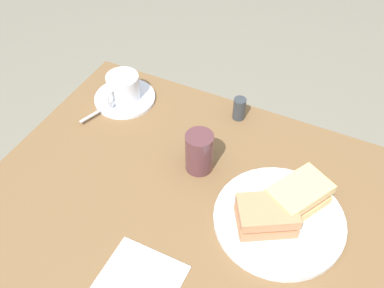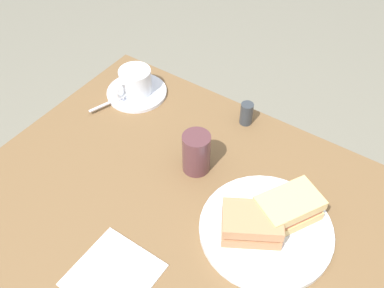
{
  "view_description": "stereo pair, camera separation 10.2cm",
  "coord_description": "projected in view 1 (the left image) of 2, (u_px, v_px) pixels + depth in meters",
  "views": [
    {
      "loc": [
        -0.19,
        0.43,
        1.54
      ],
      "look_at": [
        0.12,
        -0.2,
        0.8
      ],
      "focal_mm": 40.94,
      "sensor_mm": 36.0,
      "label": 1
    },
    {
      "loc": [
        -0.27,
        0.38,
        1.54
      ],
      "look_at": [
        0.12,
        -0.2,
        0.8
      ],
      "focal_mm": 40.94,
      "sensor_mm": 36.0,
      "label": 2
    }
  ],
  "objects": [
    {
      "name": "sandwich_plate",
      "position": [
        279.0,
        219.0,
        0.91
      ],
      "size": [
        0.27,
        0.27,
        0.01
      ],
      "primitive_type": "cylinder",
      "color": "white",
      "rests_on": "dining_table"
    },
    {
      "name": "sandwich_front",
      "position": [
        267.0,
        215.0,
        0.87
      ],
      "size": [
        0.14,
        0.13,
        0.06
      ],
      "color": "#BD7D53",
      "rests_on": "sandwich_plate"
    },
    {
      "name": "napkin",
      "position": [
        137.0,
        284.0,
        0.82
      ],
      "size": [
        0.15,
        0.15,
        0.0
      ],
      "primitive_type": "cube",
      "rotation": [
        0.0,
        0.0,
        -0.0
      ],
      "color": "white",
      "rests_on": "dining_table"
    },
    {
      "name": "coffee_saucer",
      "position": [
        125.0,
        98.0,
        1.18
      ],
      "size": [
        0.16,
        0.16,
        0.01
      ],
      "primitive_type": "cylinder",
      "color": "white",
      "rests_on": "dining_table"
    },
    {
      "name": "salt_shaker",
      "position": [
        239.0,
        109.0,
        1.11
      ],
      "size": [
        0.03,
        0.03,
        0.06
      ],
      "primitive_type": "cylinder",
      "color": "#33383D",
      "rests_on": "dining_table"
    },
    {
      "name": "coffee_cup",
      "position": [
        123.0,
        87.0,
        1.15
      ],
      "size": [
        0.09,
        0.12,
        0.07
      ],
      "color": "white",
      "rests_on": "coffee_saucer"
    },
    {
      "name": "sandwich_back",
      "position": [
        299.0,
        196.0,
        0.9
      ],
      "size": [
        0.13,
        0.15,
        0.06
      ],
      "color": "#D9B570",
      "rests_on": "sandwich_plate"
    },
    {
      "name": "spoon",
      "position": [
        101.0,
        110.0,
        1.13
      ],
      "size": [
        0.04,
        0.1,
        0.01
      ],
      "color": "silver",
      "rests_on": "coffee_saucer"
    },
    {
      "name": "drinking_glass",
      "position": [
        199.0,
        152.0,
        0.98
      ],
      "size": [
        0.06,
        0.06,
        0.1
      ],
      "primitive_type": "cylinder",
      "color": "#573135",
      "rests_on": "dining_table"
    },
    {
      "name": "dining_table",
      "position": [
        202.0,
        259.0,
        0.95
      ],
      "size": [
        1.03,
        0.85,
        0.77
      ],
      "color": "brown",
      "rests_on": "ground_plane"
    }
  ]
}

